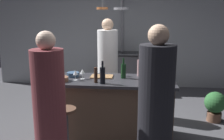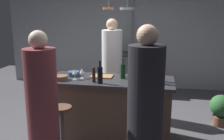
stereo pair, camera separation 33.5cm
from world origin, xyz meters
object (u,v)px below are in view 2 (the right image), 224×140
at_px(wine_glass_near_right_guest, 75,72).
at_px(wine_glass_near_left_guest, 123,70).
at_px(potted_plant, 221,108).
at_px(wine_bottle_red, 123,71).
at_px(pepper_mill, 94,75).
at_px(mixing_bowl_wooden, 61,78).
at_px(bar_stool_right, 147,137).
at_px(mixing_bowl_blue, 74,74).
at_px(bar_stool_left, 62,129).
at_px(wine_bottle_rose, 140,68).
at_px(cutting_board, 102,76).
at_px(wine_bottle_dark, 100,75).
at_px(wine_glass_by_chef, 82,71).
at_px(chef, 112,70).
at_px(wine_bottle_green, 161,76).
at_px(guest_right, 145,116).
at_px(wine_bottle_amber, 157,73).
at_px(stove_range, 130,72).
at_px(guest_left, 43,111).

bearing_deg(wine_glass_near_right_guest, wine_glass_near_left_guest, 24.89).
xyz_separation_m(potted_plant, wine_bottle_red, (-1.53, -0.67, 0.71)).
xyz_separation_m(pepper_mill, wine_bottle_red, (0.36, 0.28, 0.01)).
height_order(wine_bottle_red, mixing_bowl_wooden, wine_bottle_red).
distance_m(bar_stool_right, mixing_bowl_blue, 1.46).
distance_m(bar_stool_left, wine_glass_near_right_guest, 0.81).
height_order(bar_stool_right, mixing_bowl_blue, mixing_bowl_blue).
relative_size(bar_stool_left, wine_bottle_rose, 2.07).
distance_m(cutting_board, wine_glass_near_right_guest, 0.42).
distance_m(wine_bottle_dark, wine_glass_near_right_guest, 0.42).
xyz_separation_m(wine_bottle_dark, wine_glass_near_left_guest, (0.25, 0.43, -0.01)).
height_order(bar_stool_right, wine_bottle_red, wine_bottle_red).
relative_size(wine_glass_by_chef, wine_glass_near_left_guest, 1.00).
bearing_deg(chef, wine_bottle_green, -51.57).
bearing_deg(guest_right, mixing_bowl_wooden, 145.99).
height_order(wine_bottle_dark, wine_bottle_red, wine_bottle_dark).
bearing_deg(mixing_bowl_wooden, wine_glass_by_chef, 27.35).
bearing_deg(chef, wine_bottle_red, -69.93).
relative_size(bar_stool_left, wine_glass_by_chef, 4.66).
distance_m(potted_plant, wine_glass_by_chef, 2.36).
relative_size(bar_stool_right, pepper_mill, 3.24).
xyz_separation_m(wine_bottle_green, wine_bottle_dark, (-0.81, -0.12, 0.01)).
distance_m(chef, wine_bottle_red, 0.99).
xyz_separation_m(bar_stool_right, wine_bottle_rose, (-0.17, 0.85, 0.65)).
bearing_deg(wine_bottle_amber, potted_plant, 34.49).
bearing_deg(potted_plant, chef, 172.80).
height_order(wine_bottle_rose, mixing_bowl_blue, wine_bottle_rose).
bearing_deg(mixing_bowl_wooden, wine_bottle_dark, -6.10).
relative_size(wine_bottle_red, wine_glass_near_left_guest, 2.02).
bearing_deg(wine_bottle_red, potted_plant, 23.64).
relative_size(chef, wine_bottle_rose, 5.26).
bearing_deg(mixing_bowl_wooden, chef, 66.13).
bearing_deg(stove_range, guest_right, -80.76).
height_order(wine_glass_by_chef, mixing_bowl_wooden, wine_glass_by_chef).
distance_m(cutting_board, wine_glass_near_left_guest, 0.33).
height_order(potted_plant, wine_glass_near_right_guest, wine_glass_near_right_guest).
xyz_separation_m(chef, wine_bottle_red, (0.33, -0.91, 0.21)).
xyz_separation_m(pepper_mill, wine_bottle_amber, (0.84, 0.22, 0.01)).
xyz_separation_m(wine_bottle_green, wine_glass_near_right_guest, (-1.21, 0.01, -0.01)).
height_order(guest_left, wine_glass_near_left_guest, guest_left).
relative_size(potted_plant, wine_bottle_rose, 1.58).
bearing_deg(bar_stool_right, wine_bottle_red, 119.71).
distance_m(guest_left, bar_stool_right, 1.26).
bearing_deg(guest_left, wine_bottle_rose, 51.76).
distance_m(wine_bottle_green, wine_glass_near_right_guest, 1.21).
bearing_deg(wine_glass_by_chef, guest_left, -99.44).
bearing_deg(bar_stool_left, wine_bottle_rose, 43.31).
height_order(wine_bottle_dark, wine_glass_near_left_guest, wine_bottle_dark).
relative_size(guest_right, cutting_board, 5.39).
xyz_separation_m(guest_left, wine_glass_by_chef, (0.16, 0.96, 0.24)).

